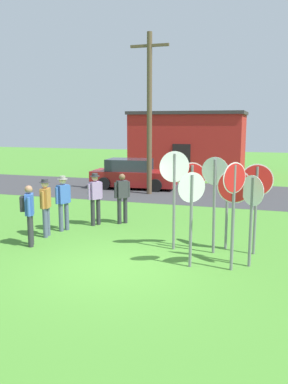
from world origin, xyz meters
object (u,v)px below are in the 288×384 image
object	(u,v)px
stop_sign_center_cluster	(191,203)
person_in_teal	(29,211)
stop_sign_nearest	(252,205)
stop_sign_far_back	(234,198)
parked_car_on_street	(133,175)
stop_sign_rear_left	(234,199)
stop_sign_leaning_left	(215,189)
stop_sign_tallest	(256,193)
stop_sign_leaning_right	(227,195)
person_near_signs	(46,204)
person_on_left	(122,196)
stop_sign_low_front	(192,190)
person_with_sunhat	(95,196)
utility_pole	(149,112)
person_holding_notes	(63,200)
stop_sign_rear_right	(174,182)

from	to	relation	value
stop_sign_center_cluster	person_in_teal	xyz separation A→B (m)	(-4.54, 0.32, -0.55)
stop_sign_nearest	stop_sign_far_back	distance (m)	0.58
parked_car_on_street	stop_sign_rear_left	world-z (taller)	stop_sign_rear_left
parked_car_on_street	stop_sign_leaning_left	distance (m)	10.98
stop_sign_nearest	stop_sign_tallest	xyz separation A→B (m)	(0.06, 0.97, 0.14)
stop_sign_leaning_right	stop_sign_nearest	bearing A→B (deg)	-60.97
stop_sign_nearest	stop_sign_leaning_left	distance (m)	1.23
stop_sign_nearest	person_near_signs	world-z (taller)	stop_sign_nearest
stop_sign_far_back	person_on_left	distance (m)	5.23
person_on_left	stop_sign_nearest	bearing A→B (deg)	-34.74
stop_sign_low_front	person_with_sunhat	xyz separation A→B (m)	(-3.47, 1.46, -0.61)
stop_sign_nearest	person_near_signs	bearing A→B (deg)	172.05
parked_car_on_street	stop_sign_rear_left	bearing A→B (deg)	-59.14
parked_car_on_street	stop_sign_nearest	xyz separation A→B (m)	(6.40, -10.21, 0.79)
stop_sign_low_front	utility_pole	bearing A→B (deg)	114.25
stop_sign_rear_left	person_holding_notes	world-z (taller)	stop_sign_rear_left
stop_sign_leaning_right	stop_sign_tallest	bearing A→B (deg)	-18.85
stop_sign_nearest	person_in_teal	world-z (taller)	stop_sign_nearest
utility_pole	stop_sign_leaning_right	world-z (taller)	utility_pole
parked_car_on_street	stop_sign_center_cluster	world-z (taller)	stop_sign_center_cluster
stop_sign_leaning_right	stop_sign_low_front	xyz separation A→B (m)	(-0.93, -0.17, 0.14)
utility_pole	stop_sign_rear_right	world-z (taller)	utility_pole
stop_sign_far_back	utility_pole	bearing A→B (deg)	117.22
utility_pole	person_near_signs	xyz separation A→B (m)	(-0.84, -7.93, -2.89)
stop_sign_rear_left	stop_sign_tallest	xyz separation A→B (m)	(0.49, 0.76, 0.05)
parked_car_on_street	person_near_signs	distance (m)	9.40
parked_car_on_street	stop_sign_leaning_right	world-z (taller)	stop_sign_leaning_right
utility_pole	stop_sign_nearest	size ratio (longest dim) A/B	3.39
stop_sign_tallest	person_in_teal	distance (m)	6.07
person_on_left	person_holding_notes	bearing A→B (deg)	-135.51
stop_sign_leaning_right	stop_sign_nearest	size ratio (longest dim) A/B	0.98
stop_sign_tallest	person_holding_notes	bearing A→B (deg)	174.04
utility_pole	stop_sign_tallest	bearing A→B (deg)	-56.55
stop_sign_far_back	person_near_signs	bearing A→B (deg)	167.74
stop_sign_rear_right	stop_sign_center_cluster	world-z (taller)	stop_sign_rear_right
stop_sign_leaning_right	stop_sign_far_back	distance (m)	1.64
utility_pole	stop_sign_low_front	world-z (taller)	utility_pole
person_in_teal	stop_sign_tallest	bearing A→B (deg)	10.55
stop_sign_leaning_right	stop_sign_nearest	xyz separation A→B (m)	(0.68, -1.22, 0.02)
stop_sign_nearest	stop_sign_tallest	distance (m)	0.98
stop_sign_tallest	stop_sign_nearest	bearing A→B (deg)	-93.61
stop_sign_leaning_right	person_near_signs	distance (m)	5.28
parked_car_on_street	stop_sign_rear_right	world-z (taller)	stop_sign_rear_right
stop_sign_rear_right	stop_sign_center_cluster	size ratio (longest dim) A/B	1.17
stop_sign_leaning_right	stop_sign_rear_right	size ratio (longest dim) A/B	0.81
stop_sign_far_back	person_holding_notes	xyz separation A→B (m)	(-5.37, 1.95, -0.71)
person_in_teal	person_near_signs	xyz separation A→B (m)	(-0.05, 0.96, 0.00)
stop_sign_tallest	person_near_signs	distance (m)	6.02
stop_sign_leaning_left	stop_sign_nearest	bearing A→B (deg)	-37.28
stop_sign_tallest	person_on_left	bearing A→B (deg)	155.21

